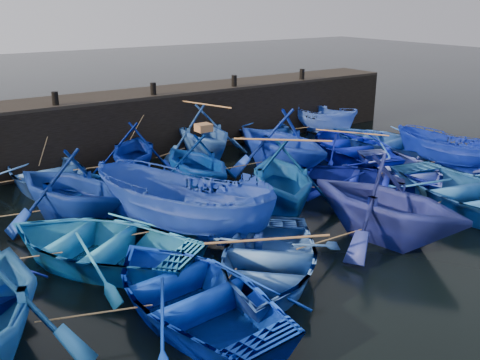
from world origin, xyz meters
TOP-DOWN VIEW (x-y plane):
  - ground at (0.00, 0.00)m, footprint 120.00×120.00m
  - quay_wall at (0.00, 10.50)m, footprint 26.00×2.50m
  - quay_top at (0.00, 10.50)m, footprint 26.00×2.50m
  - bollard_1 at (-4.00, 9.60)m, footprint 0.24×0.24m
  - bollard_2 at (0.00, 9.60)m, footprint 0.24×0.24m
  - bollard_3 at (4.00, 9.60)m, footprint 0.24×0.24m
  - bollard_4 at (8.00, 9.60)m, footprint 0.24×0.24m
  - boat_1 at (-5.01, 7.84)m, footprint 4.05×5.48m
  - boat_2 at (-1.86, 7.61)m, footprint 4.72×4.94m
  - boat_3 at (1.53, 8.23)m, footprint 4.18×4.70m
  - boat_4 at (4.98, 8.45)m, footprint 5.32×6.23m
  - boat_5 at (8.28, 8.23)m, footprint 1.79×4.20m
  - boat_7 at (-5.23, 4.52)m, footprint 5.22×5.56m
  - boat_8 at (-3.69, 4.79)m, footprint 4.48×5.27m
  - boat_9 at (-0.64, 4.93)m, footprint 3.39×3.92m
  - boat_10 at (3.03, 4.86)m, footprint 4.46×5.09m
  - boat_11 at (6.40, 4.47)m, footprint 5.40×6.46m
  - boat_12 at (8.22, 4.35)m, footprint 4.66×5.97m
  - boat_14 at (-5.49, 1.46)m, footprint 6.29×6.69m
  - boat_15 at (-3.11, 1.37)m, footprint 4.64×5.52m
  - boat_16 at (0.57, 1.71)m, footprint 5.30×5.56m
  - boat_17 at (3.81, 1.33)m, footprint 5.66×5.93m
  - boat_18 at (5.91, 1.39)m, footprint 4.84×5.65m
  - boat_19 at (8.42, 1.20)m, footprint 3.10×4.48m
  - boat_21 at (-4.69, -1.92)m, footprint 4.23×5.59m
  - boat_22 at (-2.45, -1.60)m, footprint 5.94×6.00m
  - boat_23 at (1.54, -1.65)m, footprint 4.91×5.40m
  - boat_24 at (5.38, -1.53)m, footprint 5.27×6.49m
  - wooden_crate at (-0.34, 4.93)m, footprint 0.51×0.46m
  - mooring_ropes at (-0.38, 5.07)m, footprint 17.43×11.61m
  - loose_oars at (1.51, 3.20)m, footprint 11.10×11.91m

SIDE VIEW (x-z plane):
  - ground at x=0.00m, z-range 0.00..0.00m
  - boat_8 at x=-3.69m, z-range 0.00..0.93m
  - boat_18 at x=5.91m, z-range 0.00..0.99m
  - boat_17 at x=3.81m, z-range 0.00..1.00m
  - boat_22 at x=-2.45m, z-range 0.00..1.02m
  - boat_21 at x=-4.69m, z-range 0.00..1.09m
  - boat_4 at x=4.98m, z-range 0.00..1.09m
  - boat_1 at x=-5.01m, z-range 0.00..1.10m
  - boat_14 at x=-5.49m, z-range 0.00..1.13m
  - boat_12 at x=8.22m, z-range 0.00..1.13m
  - boat_11 at x=6.40m, z-range 0.00..1.15m
  - boat_24 at x=5.38m, z-range 0.00..1.19m
  - boat_5 at x=8.28m, z-range 0.00..1.59m
  - boat_19 at x=8.42m, z-range 0.00..1.62m
  - mooring_ropes at x=-0.38m, z-range -0.17..1.93m
  - boat_2 at x=-1.86m, z-range 0.00..2.02m
  - boat_9 at x=-0.64m, z-range 0.00..2.05m
  - boat_15 at x=-3.11m, z-range 0.00..2.05m
  - boat_3 at x=1.53m, z-range 0.00..2.26m
  - boat_16 at x=0.57m, z-range 0.00..2.28m
  - boat_7 at x=-5.23m, z-range 0.00..2.34m
  - boat_23 at x=1.54m, z-range 0.00..2.45m
  - quay_wall at x=0.00m, z-range 0.00..2.50m
  - boat_10 at x=3.03m, z-range 0.00..2.55m
  - loose_oars at x=1.51m, z-range 1.05..2.37m
  - wooden_crate at x=-0.34m, z-range 2.05..2.32m
  - quay_top at x=0.00m, z-range 2.50..2.62m
  - bollard_1 at x=-4.00m, z-range 2.62..3.12m
  - bollard_2 at x=0.00m, z-range 2.62..3.12m
  - bollard_3 at x=4.00m, z-range 2.62..3.12m
  - bollard_4 at x=8.00m, z-range 2.62..3.12m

